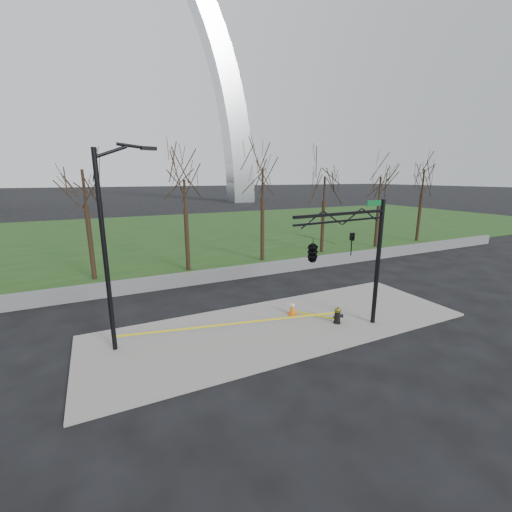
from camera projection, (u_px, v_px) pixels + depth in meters
name	position (u px, v px, depth m)	size (l,w,h in m)	color
ground	(283.00, 326.00, 15.89)	(500.00, 500.00, 0.00)	black
sidewalk	(283.00, 325.00, 15.88)	(18.00, 6.00, 0.10)	gray
grass_strip	(164.00, 233.00, 42.14)	(120.00, 40.00, 0.06)	#1B3F17
guardrail	(224.00, 274.00, 22.79)	(60.00, 0.30, 0.90)	#59595B
gateway_arch	(116.00, 59.00, 73.96)	(66.00, 6.00, 65.00)	silver
tree_row	(225.00, 213.00, 26.10)	(49.27, 4.00, 8.42)	black
fire_hydrant	(338.00, 316.00, 15.90)	(0.53, 0.34, 0.84)	black
traffic_cone	(292.00, 308.00, 16.89)	(0.43, 0.43, 0.77)	#E25D0B
street_light	(110.00, 238.00, 12.66)	(2.36, 0.68, 8.21)	black
traffic_signal_mast	(327.00, 248.00, 13.51)	(5.08, 2.52, 6.00)	black
caution_tape	(251.00, 322.00, 14.99)	(9.79, 2.00, 0.43)	#DCC40B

